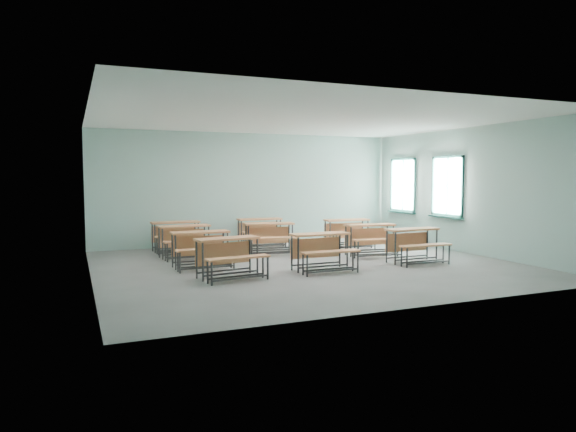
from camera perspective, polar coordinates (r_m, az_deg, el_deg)
name	(u,v)px	position (r m, az deg, el deg)	size (l,w,h in m)	color
room	(311,193)	(11.33, 2.61, 2.62)	(9.04, 8.04, 3.24)	gray
desk_unit_r0c0	(230,251)	(9.93, -6.49, -3.91)	(1.34, 0.99, 0.78)	#C77648
desk_unit_r0c1	(322,246)	(10.66, 3.82, -3.32)	(1.24, 0.84, 0.78)	#C77648
desk_unit_r0c2	(415,240)	(11.95, 13.93, -2.60)	(1.25, 0.85, 0.78)	#C77648
desk_unit_r1c0	(202,244)	(11.14, -9.59, -3.04)	(1.25, 0.85, 0.78)	#C77648
desk_unit_r1c2	(372,235)	(12.80, 9.27, -2.07)	(1.33, 0.97, 0.78)	#C77648
desk_unit_r2c0	(186,236)	(12.59, -11.32, -2.21)	(1.30, 0.93, 0.78)	#C77648
desk_unit_r2c1	(270,233)	(12.96, -1.99, -1.93)	(1.34, 0.99, 0.78)	#C77648
desk_unit_r2c2	(348,229)	(14.19, 6.73, -1.41)	(1.30, 0.93, 0.78)	#C77648
desk_unit_r3c0	(177,232)	(13.69, -12.28, -1.70)	(1.28, 0.89, 0.78)	#C77648
desk_unit_r3c1	(261,228)	(14.40, -3.05, -1.30)	(1.28, 0.90, 0.78)	#C77648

